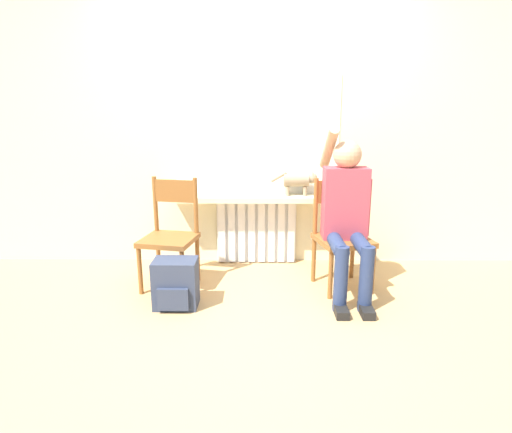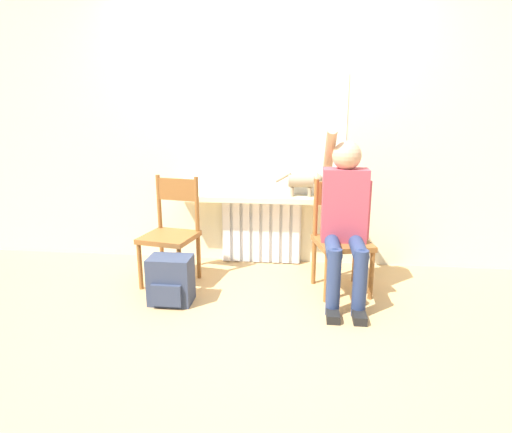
% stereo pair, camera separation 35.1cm
% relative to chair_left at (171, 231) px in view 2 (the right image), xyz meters
% --- Properties ---
extents(ground_plane, '(12.00, 12.00, 0.00)m').
position_rel_chair_left_xyz_m(ground_plane, '(0.69, -0.60, -0.44)').
color(ground_plane, tan).
extents(wall_with_window, '(7.00, 0.06, 2.70)m').
position_rel_chair_left_xyz_m(wall_with_window, '(0.69, 0.63, 0.91)').
color(wall_with_window, beige).
rests_on(wall_with_window, ground_plane).
extents(radiator, '(0.74, 0.08, 0.61)m').
position_rel_chair_left_xyz_m(radiator, '(0.69, 0.56, -0.14)').
color(radiator, white).
rests_on(radiator, ground_plane).
extents(windowsill, '(1.55, 0.23, 0.05)m').
position_rel_chair_left_xyz_m(windowsill, '(0.69, 0.49, 0.19)').
color(windowsill, beige).
rests_on(windowsill, radiator).
extents(window_glass, '(1.49, 0.01, 1.06)m').
position_rel_chair_left_xyz_m(window_glass, '(0.69, 0.60, 0.74)').
color(window_glass, white).
rests_on(window_glass, windowsill).
extents(chair_left, '(0.47, 0.47, 0.88)m').
position_rel_chair_left_xyz_m(chair_left, '(0.00, 0.00, 0.00)').
color(chair_left, brown).
rests_on(chair_left, ground_plane).
extents(chair_right, '(0.49, 0.49, 0.88)m').
position_rel_chair_left_xyz_m(chair_right, '(1.38, -0.00, 0.00)').
color(chair_right, brown).
rests_on(chair_right, ground_plane).
extents(person, '(0.36, 0.99, 1.31)m').
position_rel_chair_left_xyz_m(person, '(1.39, -0.12, 0.21)').
color(person, navy).
rests_on(person, ground_plane).
extents(cat, '(0.42, 0.12, 0.22)m').
position_rel_chair_left_xyz_m(cat, '(1.08, 0.51, 0.35)').
color(cat, '#9E896B').
rests_on(cat, windowsill).
extents(backpack, '(0.32, 0.25, 0.36)m').
position_rel_chair_left_xyz_m(backpack, '(0.11, -0.40, -0.27)').
color(backpack, '#333D56').
rests_on(backpack, ground_plane).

